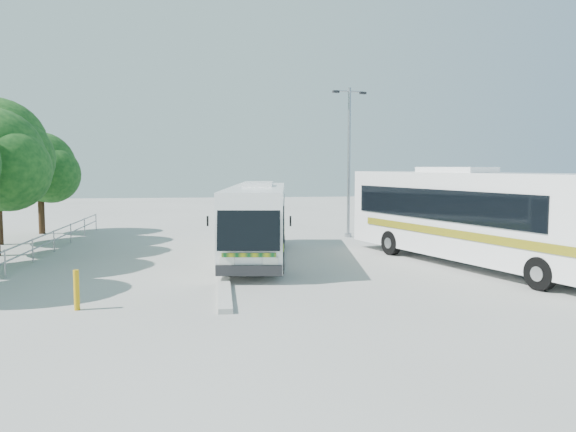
{
  "coord_description": "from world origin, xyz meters",
  "views": [
    {
      "loc": [
        -2.46,
        -20.75,
        3.95
      ],
      "look_at": [
        0.44,
        2.48,
        1.86
      ],
      "focal_mm": 35.0,
      "sensor_mm": 36.0,
      "label": 1
    }
  ],
  "objects": [
    {
      "name": "tree_far_e",
      "position": [
        -12.63,
        13.3,
        3.89
      ],
      "size": [
        4.54,
        4.28,
        5.92
      ],
      "color": "#382314",
      "rests_on": "ground"
    },
    {
      "name": "bollard",
      "position": [
        -6.35,
        -5.02,
        0.56
      ],
      "size": [
        0.2,
        0.2,
        1.12
      ],
      "primitive_type": "cylinder",
      "rotation": [
        0.0,
        0.0,
        -0.32
      ],
      "color": "#D3980C",
      "rests_on": "ground"
    },
    {
      "name": "railing",
      "position": [
        -10.0,
        4.0,
        0.74
      ],
      "size": [
        0.06,
        22.0,
        1.0
      ],
      "color": "gray",
      "rests_on": "ground"
    },
    {
      "name": "ground",
      "position": [
        0.0,
        0.0,
        0.0
      ],
      "size": [
        100.0,
        100.0,
        0.0
      ],
      "primitive_type": "plane",
      "color": "#ADADA8",
      "rests_on": "ground"
    },
    {
      "name": "coach_main",
      "position": [
        -0.82,
        3.0,
        1.68
      ],
      "size": [
        3.55,
        11.25,
        3.07
      ],
      "rotation": [
        0.0,
        0.0,
        -0.12
      ],
      "color": "white",
      "rests_on": "ground"
    },
    {
      "name": "kerb_divider",
      "position": [
        -2.3,
        2.0,
        0.07
      ],
      "size": [
        0.4,
        16.0,
        0.15
      ],
      "primitive_type": "cube",
      "color": "#B2B2AD",
      "rests_on": "ground"
    },
    {
      "name": "lamppost",
      "position": [
        4.7,
        9.59,
        4.53
      ],
      "size": [
        1.99,
        0.64,
        8.2
      ],
      "rotation": [
        0.0,
        0.0,
        0.23
      ],
      "color": "#989BA0",
      "rests_on": "ground"
    },
    {
      "name": "coach_adjacent",
      "position": [
        7.5,
        0.07,
        2.02
      ],
      "size": [
        6.74,
        13.44,
        3.69
      ],
      "rotation": [
        0.0,
        0.0,
        0.33
      ],
      "color": "white",
      "rests_on": "ground"
    }
  ]
}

